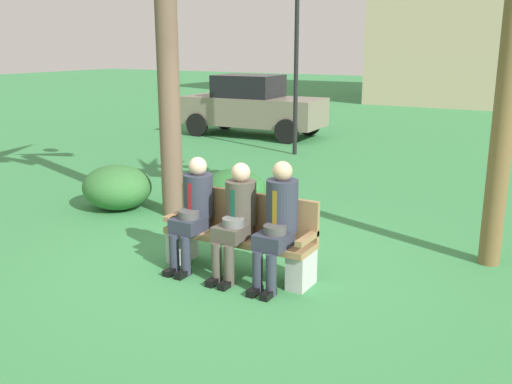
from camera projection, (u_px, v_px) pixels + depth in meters
ground_plane at (236, 264)px, 6.74m from camera, size 80.00×80.00×0.00m
park_bench at (241, 236)px, 6.44m from camera, size 1.77×0.44×0.90m
seated_man_left at (194, 207)px, 6.51m from camera, size 0.34×0.72×1.27m
seated_man_middle at (236, 215)px, 6.24m from camera, size 0.34×0.72×1.26m
seated_man_right at (278, 218)px, 5.99m from camera, size 0.34×0.72×1.33m
shrub_near_bench at (117, 187)px, 8.92m from camera, size 1.10×1.01×0.69m
shrub_mid_lawn at (234, 190)px, 8.82m from camera, size 1.03×0.94×0.64m
parked_car_near at (252, 106)px, 15.93m from camera, size 3.97×1.86×1.68m
street_lamp at (296, 54)px, 12.87m from camera, size 0.24×0.24×3.75m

